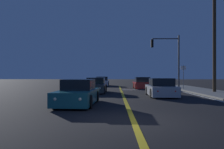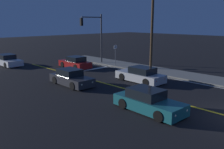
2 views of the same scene
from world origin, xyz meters
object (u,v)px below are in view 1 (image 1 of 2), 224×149
(car_distant_tail_red, at_px, (142,84))
(traffic_signal_near_right, at_px, (169,53))
(car_side_waiting_charcoal, at_px, (96,86))
(street_sign_corner, at_px, (183,74))
(car_mid_block_silver, at_px, (161,88))
(car_following_oncoming_teal, at_px, (78,94))
(car_lead_oncoming_white, at_px, (102,82))
(utility_pole_right, at_px, (214,34))

(car_distant_tail_red, relative_size, traffic_signal_near_right, 0.68)
(car_distant_tail_red, distance_m, car_side_waiting_charcoal, 7.76)
(car_side_waiting_charcoal, bearing_deg, car_distant_tail_red, -127.79)
(car_side_waiting_charcoal, height_order, traffic_signal_near_right, traffic_signal_near_right)
(street_sign_corner, bearing_deg, traffic_signal_near_right, 106.07)
(car_side_waiting_charcoal, relative_size, car_mid_block_silver, 0.95)
(traffic_signal_near_right, xyz_separation_m, street_sign_corner, (0.81, -2.80, -2.34))
(car_side_waiting_charcoal, relative_size, traffic_signal_near_right, 0.71)
(car_mid_block_silver, bearing_deg, car_following_oncoming_teal, -135.92)
(car_side_waiting_charcoal, bearing_deg, car_following_oncoming_teal, 88.88)
(car_lead_oncoming_white, bearing_deg, utility_pole_right, 125.72)
(car_following_oncoming_teal, bearing_deg, traffic_signal_near_right, -116.97)
(car_side_waiting_charcoal, xyz_separation_m, utility_pole_right, (10.19, -0.75, 4.45))
(car_distant_tail_red, bearing_deg, car_following_oncoming_teal, -110.04)
(street_sign_corner, bearing_deg, utility_pole_right, -71.52)
(car_side_waiting_charcoal, distance_m, utility_pole_right, 11.15)
(car_side_waiting_charcoal, xyz_separation_m, traffic_signal_near_right, (7.98, 6.24, 3.48))
(car_lead_oncoming_white, bearing_deg, street_sign_corner, 131.64)
(utility_pole_right, distance_m, street_sign_corner, 5.52)
(car_side_waiting_charcoal, relative_size, utility_pole_right, 0.46)
(car_lead_oncoming_white, distance_m, traffic_signal_near_right, 11.29)
(car_following_oncoming_teal, bearing_deg, street_sign_corner, -125.03)
(car_side_waiting_charcoal, xyz_separation_m, street_sign_corner, (8.79, 3.44, 1.14))
(street_sign_corner, bearing_deg, car_lead_oncoming_white, 132.45)
(car_following_oncoming_teal, distance_m, traffic_signal_near_right, 17.09)
(car_side_waiting_charcoal, bearing_deg, utility_pole_right, 176.48)
(car_mid_block_silver, bearing_deg, car_distant_tail_red, 93.28)
(car_mid_block_silver, relative_size, car_following_oncoming_teal, 1.03)
(street_sign_corner, bearing_deg, car_following_oncoming_teal, -127.60)
(car_distant_tail_red, distance_m, traffic_signal_near_right, 4.71)
(car_mid_block_silver, distance_m, car_following_oncoming_teal, 7.27)
(car_distant_tail_red, relative_size, car_lead_oncoming_white, 0.89)
(street_sign_corner, bearing_deg, car_mid_block_silver, -118.32)
(car_distant_tail_red, height_order, utility_pole_right, utility_pole_right)
(car_following_oncoming_teal, bearing_deg, utility_pole_right, -141.54)
(car_distant_tail_red, xyz_separation_m, car_lead_oncoming_white, (-4.99, 7.16, 0.00))
(car_side_waiting_charcoal, bearing_deg, traffic_signal_near_right, -141.31)
(car_following_oncoming_teal, xyz_separation_m, street_sign_corner, (9.05, 11.75, 1.14))
(car_mid_block_silver, bearing_deg, car_lead_oncoming_white, 109.17)
(car_following_oncoming_teal, distance_m, street_sign_corner, 14.88)
(traffic_signal_near_right, bearing_deg, utility_pole_right, 107.52)
(car_distant_tail_red, bearing_deg, utility_pole_right, -52.39)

